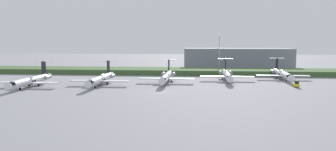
{
  "coord_description": "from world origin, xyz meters",
  "views": [
    {
      "loc": [
        13.27,
        -111.17,
        18.03
      ],
      "look_at": [
        0.0,
        24.41,
        3.0
      ],
      "focal_mm": 35.79,
      "sensor_mm": 36.0,
      "label": 1
    }
  ],
  "objects": [
    {
      "name": "regional_jet_third",
      "position": [
        -0.66,
        24.59,
        2.54
      ],
      "size": [
        22.81,
        31.0,
        9.0
      ],
      "color": "white",
      "rests_on": "ground"
    },
    {
      "name": "regional_jet_second",
      "position": [
        -25.22,
        14.9,
        2.54
      ],
      "size": [
        22.81,
        31.0,
        9.0
      ],
      "color": "white",
      "rests_on": "ground"
    },
    {
      "name": "grass_berm",
      "position": [
        0.0,
        60.44,
        1.27
      ],
      "size": [
        320.0,
        20.0,
        2.54
      ],
      "primitive_type": "cube",
      "color": "#426033",
      "rests_on": "ground"
    },
    {
      "name": "safety_cone_mid_marker",
      "position": [
        25.9,
        16.29,
        0.28
      ],
      "size": [
        0.44,
        0.44,
        0.55
      ],
      "primitive_type": "cone",
      "color": "orange",
      "rests_on": "ground"
    },
    {
      "name": "antenna_mast",
      "position": [
        23.69,
        79.89,
        7.93
      ],
      "size": [
        4.4,
        0.5,
        18.92
      ],
      "color": "#B2B2B7",
      "rests_on": "ground"
    },
    {
      "name": "regional_jet_nearest",
      "position": [
        -49.92,
        7.6,
        2.54
      ],
      "size": [
        22.81,
        31.0,
        9.0
      ],
      "color": "white",
      "rests_on": "ground"
    },
    {
      "name": "distant_hangar",
      "position": [
        35.39,
        94.23,
        6.09
      ],
      "size": [
        63.39,
        20.64,
        12.18
      ],
      "primitive_type": "cube",
      "color": "gray",
      "rests_on": "ground"
    },
    {
      "name": "ground_plane",
      "position": [
        0.0,
        30.0,
        0.0
      ],
      "size": [
        500.0,
        500.0,
        0.0
      ],
      "primitive_type": "plane",
      "color": "gray"
    },
    {
      "name": "regional_jet_fourth",
      "position": [
        24.63,
        34.19,
        2.54
      ],
      "size": [
        22.81,
        31.0,
        9.0
      ],
      "color": "white",
      "rests_on": "ground"
    },
    {
      "name": "safety_cone_front_marker",
      "position": [
        22.88,
        15.71,
        0.28
      ],
      "size": [
        0.44,
        0.44,
        0.55
      ],
      "primitive_type": "cone",
      "color": "orange",
      "rests_on": "ground"
    },
    {
      "name": "baggage_tug",
      "position": [
        48.88,
        16.54,
        1.0
      ],
      "size": [
        1.72,
        3.2,
        2.3
      ],
      "color": "yellow",
      "rests_on": "ground"
    },
    {
      "name": "regional_jet_fifth",
      "position": [
        49.32,
        40.96,
        2.54
      ],
      "size": [
        22.81,
        31.0,
        9.0
      ],
      "color": "white",
      "rests_on": "ground"
    }
  ]
}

